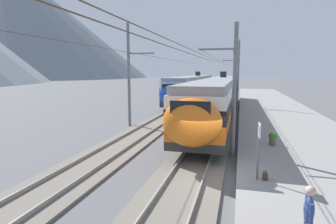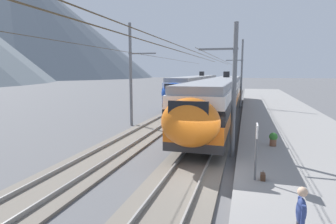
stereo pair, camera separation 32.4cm
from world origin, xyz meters
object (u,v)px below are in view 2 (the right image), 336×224
(catenary_mast_mid, at_px, (231,87))
(train_far_track, at_px, (197,87))
(potted_plant_platform_edge, at_px, (273,138))
(platform_sign, at_px, (257,139))
(train_near_platform, at_px, (222,94))
(handbag_near_sign, at_px, (263,177))
(passenger_walking, at_px, (301,219))
(catenary_mast_far_side, at_px, (132,74))
(catenary_mast_east, at_px, (241,74))

(catenary_mast_mid, bearing_deg, train_far_track, 13.54)
(potted_plant_platform_edge, bearing_deg, train_far_track, 19.21)
(catenary_mast_mid, height_order, platform_sign, catenary_mast_mid)
(train_near_platform, xyz_separation_m, platform_sign, (-18.02, -2.81, -0.27))
(train_near_platform, xyz_separation_m, train_far_track, (12.84, 4.86, -0.01))
(handbag_near_sign, height_order, potted_plant_platform_edge, potted_plant_platform_edge)
(platform_sign, bearing_deg, train_far_track, 13.95)
(catenary_mast_mid, distance_m, passenger_walking, 9.12)
(potted_plant_platform_edge, bearing_deg, passenger_walking, 178.24)
(train_far_track, height_order, catenary_mast_far_side, catenary_mast_far_side)
(train_far_track, xyz_separation_m, catenary_mast_east, (-6.71, -6.48, 2.07))
(catenary_mast_east, bearing_deg, handbag_near_sign, -176.46)
(catenary_mast_far_side, bearing_deg, platform_sign, -138.03)
(train_near_platform, relative_size, catenary_mast_mid, 0.80)
(catenary_mast_mid, xyz_separation_m, platform_sign, (-4.03, -1.21, -1.75))
(platform_sign, relative_size, potted_plant_platform_edge, 2.91)
(catenary_mast_east, xyz_separation_m, catenary_mast_far_side, (-13.50, 8.40, 0.07))
(platform_sign, bearing_deg, train_near_platform, 8.87)
(potted_plant_platform_edge, bearing_deg, handbag_near_sign, 171.38)
(handbag_near_sign, distance_m, potted_plant_platform_edge, 5.57)
(train_far_track, distance_m, platform_sign, 31.81)
(train_far_track, bearing_deg, catenary_mast_east, -136.00)
(catenary_mast_mid, height_order, passenger_walking, catenary_mast_mid)
(train_near_platform, distance_m, train_far_track, 13.73)
(train_near_platform, distance_m, platform_sign, 18.24)
(train_near_platform, xyz_separation_m, catenary_mast_east, (6.13, -1.63, 2.07))
(train_near_platform, height_order, catenary_mast_mid, catenary_mast_mid)
(catenary_mast_east, height_order, catenary_mast_far_side, catenary_mast_far_side)
(catenary_mast_mid, bearing_deg, passenger_walking, -166.64)
(train_near_platform, xyz_separation_m, potted_plant_platform_edge, (-12.43, -3.95, -1.46))
(train_far_track, xyz_separation_m, potted_plant_platform_edge, (-25.27, -8.80, -1.45))
(train_near_platform, xyz_separation_m, catenary_mast_mid, (-14.00, -1.61, 1.49))
(catenary_mast_east, xyz_separation_m, platform_sign, (-24.15, -1.19, -2.33))
(platform_sign, distance_m, handbag_near_sign, 1.53)
(train_far_track, bearing_deg, train_near_platform, -159.29)
(passenger_walking, bearing_deg, catenary_mast_mid, 13.36)
(train_far_track, bearing_deg, potted_plant_platform_edge, -160.79)
(catenary_mast_mid, height_order, handbag_near_sign, catenary_mast_mid)
(platform_sign, height_order, potted_plant_platform_edge, platform_sign)
(catenary_mast_mid, relative_size, passenger_walking, 26.00)
(catenary_mast_east, xyz_separation_m, handbag_near_sign, (-24.06, -1.49, -3.83))
(passenger_walking, relative_size, potted_plant_platform_edge, 2.21)
(catenary_mast_mid, bearing_deg, handbag_near_sign, -159.03)
(passenger_walking, distance_m, potted_plant_platform_edge, 10.14)
(train_near_platform, height_order, passenger_walking, train_near_platform)
(catenary_mast_mid, height_order, catenary_mast_east, catenary_mast_east)
(catenary_mast_mid, bearing_deg, train_near_platform, 6.55)
(handbag_near_sign, bearing_deg, catenary_mast_far_side, 43.11)
(catenary_mast_far_side, relative_size, passenger_walking, 26.00)
(train_near_platform, xyz_separation_m, handbag_near_sign, (-17.93, -3.11, -1.76))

